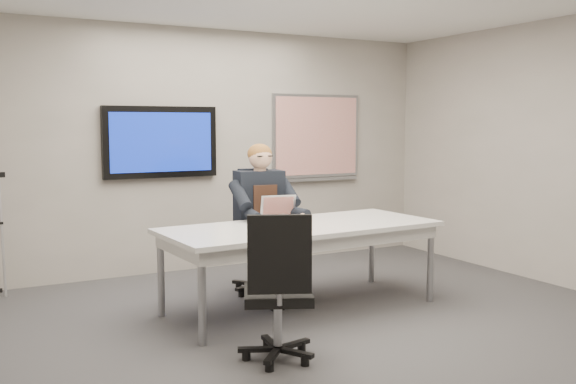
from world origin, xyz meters
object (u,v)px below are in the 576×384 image
office_chair_near (278,316)px  seated_person (268,236)px  laptop (282,215)px  conference_table (301,234)px  office_chair_far (257,258)px

office_chair_near → seated_person: 1.74m
office_chair_near → laptop: 1.64m
conference_table → office_chair_far: size_ratio=2.37×
office_chair_far → laptop: bearing=-67.8°
office_chair_near → laptop: (0.76, 1.36, 0.50)m
office_chair_near → seated_person: seated_person is taller
conference_table → seated_person: seated_person is taller
laptop → office_chair_far: bearing=106.1°
conference_table → laptop: (-0.05, 0.27, 0.15)m
office_chair_near → laptop: bearing=-94.6°
conference_table → office_chair_near: size_ratio=2.37×
conference_table → office_chair_near: office_chair_near is taller
seated_person → conference_table: bearing=-72.9°
conference_table → laptop: 0.32m
office_chair_far → seated_person: bearing=-75.0°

